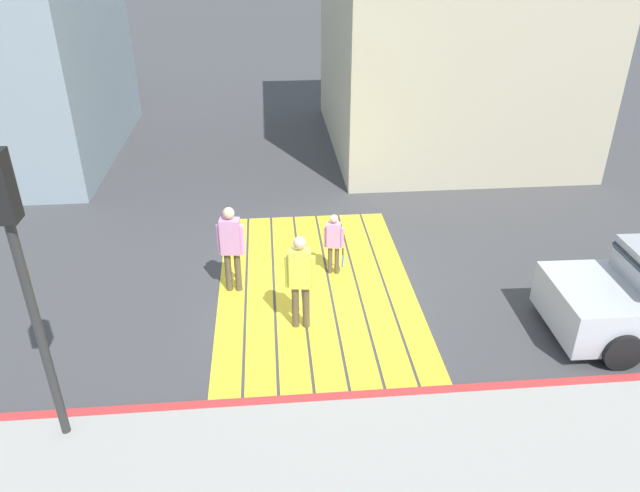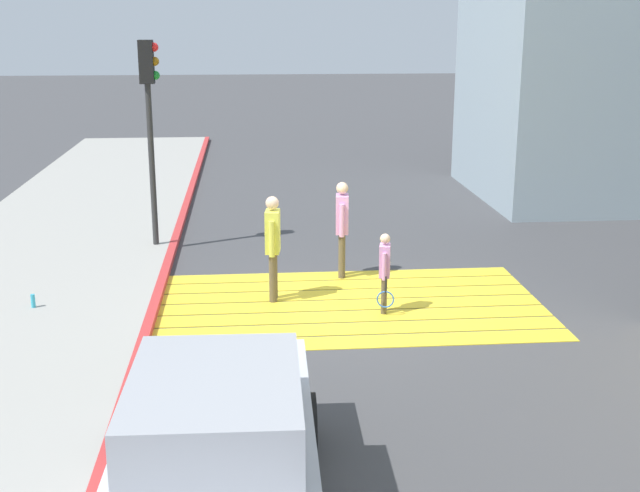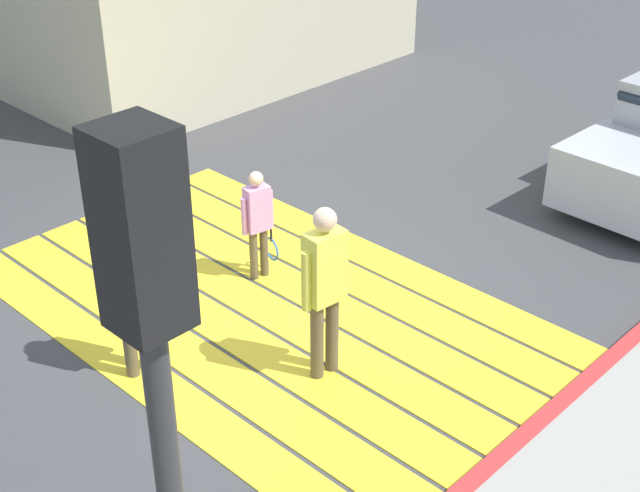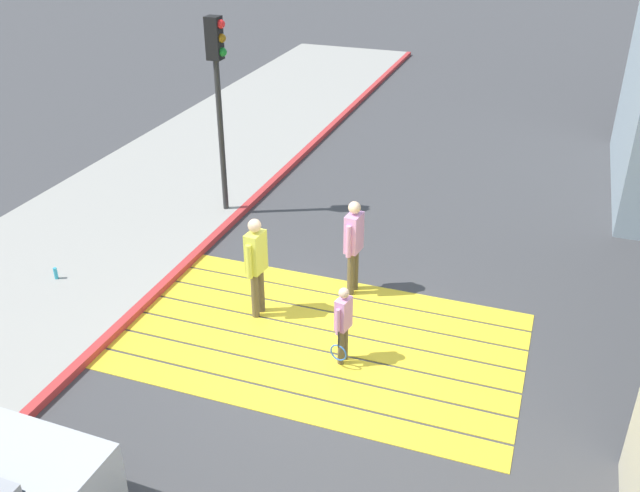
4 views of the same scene
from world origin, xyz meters
TOP-DOWN VIEW (x-y plane):
  - ground_plane at (0.00, 0.00)m, footprint 120.00×120.00m
  - crosswalk_stripes at (0.00, -0.00)m, footprint 6.40×3.80m
  - sidewalk_west at (-5.60, 0.00)m, footprint 4.80×40.00m
  - curb_painted at (-3.25, 0.00)m, footprint 0.16×40.00m
  - car_parked_near_curb at (-2.00, -6.08)m, footprint 2.06×4.34m
  - traffic_light_corner at (-3.58, 3.81)m, footprint 0.39×0.28m
  - water_bottle at (-5.18, 0.02)m, footprint 0.07×0.07m
  - pedestrian_adult_lead at (0.03, 1.60)m, footprint 0.27×0.52m
  - pedestrian_adult_trailing at (-1.28, 0.37)m, footprint 0.27×0.52m
  - pedestrian_child_with_racket at (0.49, -0.42)m, footprint 0.28×0.43m

SIDE VIEW (x-z plane):
  - ground_plane at x=0.00m, z-range 0.00..0.00m
  - crosswalk_stripes at x=0.00m, z-range 0.00..0.01m
  - sidewalk_west at x=-5.60m, z-range 0.00..0.12m
  - curb_painted at x=-3.25m, z-range 0.00..0.13m
  - water_bottle at x=-5.18m, z-range 0.12..0.34m
  - car_parked_near_curb at x=-2.00m, z-range -0.05..1.52m
  - pedestrian_child_with_racket at x=0.49m, z-range 0.09..1.42m
  - pedestrian_adult_lead at x=0.03m, z-range 0.15..1.94m
  - pedestrian_adult_trailing at x=-1.28m, z-range 0.15..1.96m
  - traffic_light_corner at x=-3.58m, z-range 0.92..5.16m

